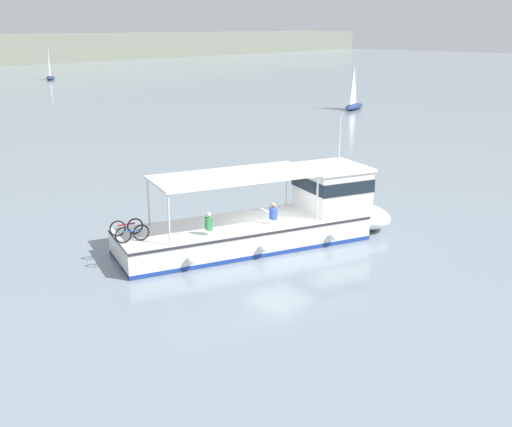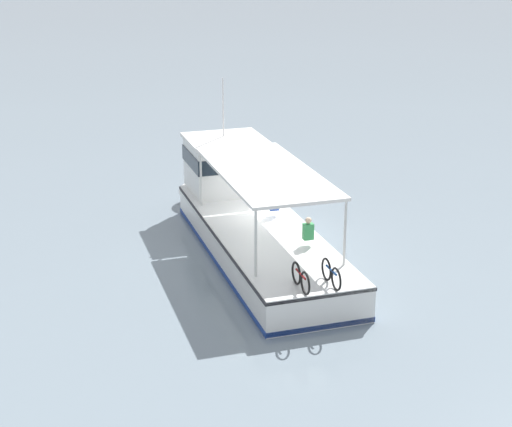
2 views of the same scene
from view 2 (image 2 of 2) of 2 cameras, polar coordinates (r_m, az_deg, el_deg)
name	(u,v)px [view 2 (image 2 of 2)]	position (r m, az deg, el deg)	size (l,w,h in m)	color
ground_plane	(267,242)	(27.78, 0.78, -2.10)	(400.00, 400.00, 0.00)	gray
ferry_main	(247,215)	(27.48, -0.63, -0.08)	(12.90, 7.84, 5.32)	white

